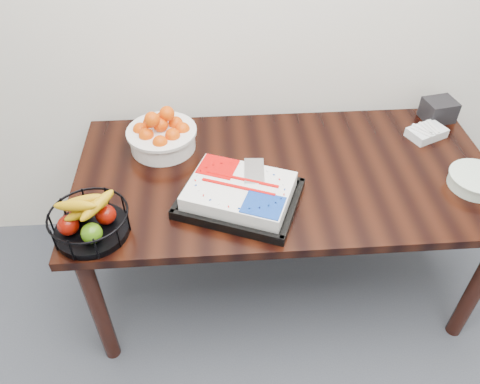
{
  "coord_description": "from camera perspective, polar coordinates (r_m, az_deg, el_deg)",
  "views": [
    {
      "loc": [
        -0.31,
        0.47,
        2.03
      ],
      "look_at": [
        -0.21,
        1.79,
        0.83
      ],
      "focal_mm": 35.0,
      "sensor_mm": 36.0,
      "label": 1
    }
  ],
  "objects": [
    {
      "name": "fork_bag",
      "position": [
        2.37,
        21.8,
        6.79
      ],
      "size": [
        0.2,
        0.17,
        0.05
      ],
      "color": "silver",
      "rests_on": "table"
    },
    {
      "name": "cake_tray",
      "position": [
        1.84,
        -0.06,
        -0.23
      ],
      "size": [
        0.55,
        0.5,
        0.09
      ],
      "color": "black",
      "rests_on": "table"
    },
    {
      "name": "fruit_basket",
      "position": [
        1.79,
        -17.88,
        -3.33
      ],
      "size": [
        0.29,
        0.29,
        0.15
      ],
      "color": "black",
      "rests_on": "table"
    },
    {
      "name": "napkin_box",
      "position": [
        2.51,
        23.05,
        9.19
      ],
      "size": [
        0.16,
        0.15,
        0.1
      ],
      "primitive_type": "cube",
      "rotation": [
        0.0,
        0.0,
        0.18
      ],
      "color": "black",
      "rests_on": "table"
    },
    {
      "name": "plate_stack",
      "position": [
        2.15,
        26.85,
        1.25
      ],
      "size": [
        0.23,
        0.23,
        0.06
      ],
      "color": "white",
      "rests_on": "table"
    },
    {
      "name": "tangerine_bowl",
      "position": [
        2.13,
        -9.54,
        7.23
      ],
      "size": [
        0.31,
        0.31,
        0.2
      ],
      "color": "white",
      "rests_on": "table"
    },
    {
      "name": "table",
      "position": [
        2.08,
        5.42,
        0.72
      ],
      "size": [
        1.8,
        0.9,
        0.75
      ],
      "color": "black",
      "rests_on": "ground"
    }
  ]
}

